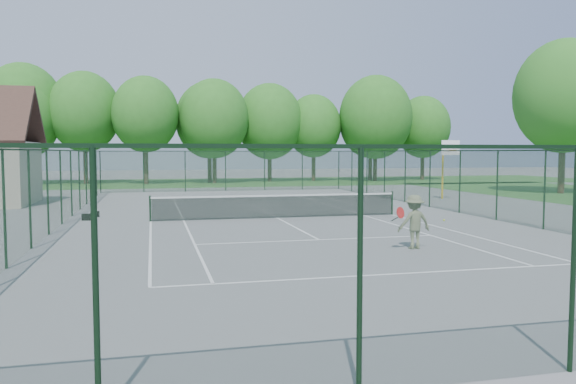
% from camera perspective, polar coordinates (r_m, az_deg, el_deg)
% --- Properties ---
extents(ground, '(140.00, 140.00, 0.00)m').
position_cam_1_polar(ground, '(24.99, -1.08, -2.66)').
color(ground, slate).
rests_on(ground, ground).
extents(grass_far, '(80.00, 16.00, 0.01)m').
position_cam_1_polar(grass_far, '(54.57, -7.95, 0.97)').
color(grass_far, '#346E2A').
rests_on(grass_far, ground).
extents(court_lines, '(11.05, 23.85, 0.01)m').
position_cam_1_polar(court_lines, '(24.99, -1.08, -2.65)').
color(court_lines, white).
rests_on(court_lines, ground).
extents(tennis_net, '(11.08, 0.08, 1.10)m').
position_cam_1_polar(tennis_net, '(24.93, -1.08, -1.34)').
color(tennis_net, black).
rests_on(tennis_net, ground).
extents(fence_enclosure, '(18.05, 36.05, 3.02)m').
position_cam_1_polar(fence_enclosure, '(24.85, -1.09, 0.92)').
color(fence_enclosure, '#1A3623').
rests_on(fence_enclosure, ground).
extents(tree_line_far, '(39.40, 6.40, 9.70)m').
position_cam_1_polar(tree_line_far, '(54.57, -8.01, 7.26)').
color(tree_line_far, '#3B281B').
rests_on(tree_line_far, ground).
extents(basketball_goal, '(1.20, 1.43, 3.65)m').
position_cam_1_polar(basketball_goal, '(36.05, 15.84, 3.35)').
color(basketball_goal, yellow).
rests_on(basketball_goal, ground).
extents(tree_side, '(6.84, 6.84, 10.82)m').
position_cam_1_polar(tree_side, '(44.24, 26.24, 8.71)').
color(tree_side, '#3B281B').
rests_on(tree_side, ground).
extents(sports_bag_a, '(0.38, 0.25, 0.29)m').
position_cam_1_polar(sports_bag_a, '(25.61, -19.80, -2.41)').
color(sports_bag_a, black).
rests_on(sports_bag_a, ground).
extents(sports_bag_b, '(0.40, 0.33, 0.26)m').
position_cam_1_polar(sports_bag_b, '(26.76, -19.02, -2.15)').
color(sports_bag_b, black).
rests_on(sports_bag_b, ground).
extents(tennis_player, '(2.13, 0.85, 1.64)m').
position_cam_1_polar(tennis_player, '(17.44, 12.69, -2.97)').
color(tennis_player, '#63694B').
rests_on(tennis_player, ground).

